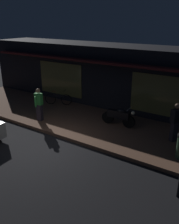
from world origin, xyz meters
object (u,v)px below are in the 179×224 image
(motorcycle, at_px, (119,116))
(person_photographer, at_px, (39,104))
(bicycle_parked, at_px, (58,99))
(person_bystander, at_px, (175,122))

(motorcycle, distance_m, person_photographer, 4.02)
(motorcycle, height_order, bicycle_parked, motorcycle)
(motorcycle, relative_size, person_bystander, 1.02)
(bicycle_parked, relative_size, person_bystander, 0.92)
(bicycle_parked, relative_size, person_photographer, 0.92)
(motorcycle, xyz_separation_m, person_photographer, (-3.66, -1.62, 0.38))
(motorcycle, bearing_deg, bicycle_parked, 170.40)
(bicycle_parked, xyz_separation_m, person_photographer, (0.78, -2.37, 0.52))
(motorcycle, height_order, person_photographer, person_photographer)
(bicycle_parked, height_order, person_photographer, person_photographer)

